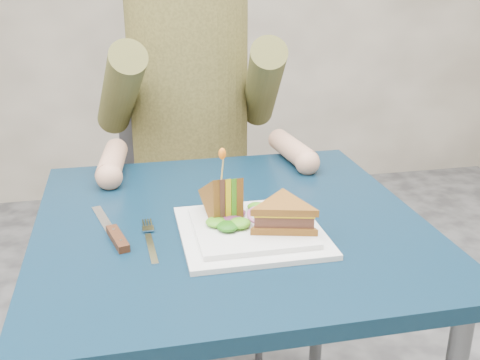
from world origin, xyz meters
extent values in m
cube|color=black|center=(0.00, 0.00, 0.71)|extent=(0.75, 0.75, 0.03)
cylinder|color=#595B5E|center=(-0.32, 0.32, 0.35)|extent=(0.04, 0.04, 0.70)
cylinder|color=#595B5E|center=(0.32, 0.32, 0.35)|extent=(0.04, 0.04, 0.70)
cube|color=#47474C|center=(0.00, 0.63, 0.45)|extent=(0.42, 0.40, 0.04)
cube|color=#47474C|center=(0.00, 0.81, 0.70)|extent=(0.42, 0.03, 0.46)
cylinder|color=#47474C|center=(-0.18, 0.46, 0.21)|extent=(0.02, 0.02, 0.43)
cylinder|color=#47474C|center=(0.18, 0.46, 0.21)|extent=(0.02, 0.02, 0.43)
cylinder|color=#47474C|center=(-0.18, 0.80, 0.21)|extent=(0.02, 0.02, 0.43)
cylinder|color=#47474C|center=(0.18, 0.80, 0.21)|extent=(0.02, 0.02, 0.43)
cylinder|color=brown|center=(0.00, 0.61, 0.87)|extent=(0.34, 0.34, 0.52)
cylinder|color=brown|center=(-0.20, 0.52, 0.89)|extent=(0.15, 0.39, 0.31)
cylinder|color=tan|center=(-0.23, 0.32, 0.76)|extent=(0.08, 0.20, 0.06)
sphere|color=tan|center=(-0.23, 0.22, 0.76)|extent=(0.06, 0.06, 0.06)
cylinder|color=brown|center=(0.20, 0.52, 0.89)|extent=(0.15, 0.39, 0.31)
cylinder|color=tan|center=(0.23, 0.32, 0.76)|extent=(0.08, 0.20, 0.06)
sphere|color=tan|center=(0.23, 0.22, 0.76)|extent=(0.06, 0.06, 0.06)
cube|color=white|center=(0.03, -0.08, 0.73)|extent=(0.26, 0.26, 0.01)
cube|color=white|center=(0.03, -0.08, 0.74)|extent=(0.21, 0.21, 0.01)
cube|color=silver|center=(-0.16, -0.10, 0.73)|extent=(0.02, 0.12, 0.00)
cube|color=silver|center=(-0.16, -0.02, 0.73)|extent=(0.02, 0.02, 0.00)
cube|color=silver|center=(-0.17, 0.01, 0.73)|extent=(0.00, 0.03, 0.00)
cube|color=silver|center=(-0.16, 0.01, 0.73)|extent=(0.00, 0.03, 0.00)
cube|color=silver|center=(-0.16, 0.01, 0.73)|extent=(0.00, 0.03, 0.00)
cube|color=silver|center=(-0.15, 0.01, 0.73)|extent=(0.00, 0.03, 0.00)
cube|color=silver|center=(-0.24, 0.04, 0.73)|extent=(0.05, 0.14, 0.00)
cube|color=black|center=(-0.22, -0.06, 0.74)|extent=(0.04, 0.10, 0.01)
cylinder|color=silver|center=(-0.22, -0.03, 0.74)|extent=(0.01, 0.01, 0.00)
cylinder|color=silver|center=(-0.21, -0.08, 0.74)|extent=(0.01, 0.01, 0.00)
cylinder|color=tan|center=(-0.02, -0.03, 0.85)|extent=(0.01, 0.01, 0.06)
ellipsoid|color=orange|center=(-0.02, -0.03, 0.88)|extent=(0.01, 0.01, 0.02)
torus|color=#9E4C7A|center=(0.04, -0.07, 0.77)|extent=(0.04, 0.04, 0.02)
camera|label=1|loc=(-0.19, -0.99, 1.20)|focal=42.00mm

